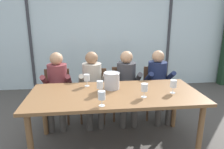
{
  "coord_description": "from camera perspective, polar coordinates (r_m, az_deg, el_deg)",
  "views": [
    {
      "loc": [
        -0.32,
        -2.49,
        1.73
      ],
      "look_at": [
        0.0,
        0.35,
        0.93
      ],
      "focal_mm": 32.82,
      "sensor_mm": 36.0,
      "label": 1
    }
  ],
  "objects": [
    {
      "name": "person_charcoal_jacket",
      "position": [
        3.48,
        4.11,
        -1.99
      ],
      "size": [
        0.48,
        0.62,
        1.19
      ],
      "rotation": [
        0.0,
        0.0,
        -0.05
      ],
      "color": "#38383D",
      "rests_on": "ground"
    },
    {
      "name": "chair_center",
      "position": [
        3.67,
        3.33,
        -3.83
      ],
      "size": [
        0.47,
        0.47,
        0.87
      ],
      "rotation": [
        0.0,
        0.0,
        -0.07
      ],
      "color": "brown",
      "rests_on": "ground"
    },
    {
      "name": "chair_left_of_center",
      "position": [
        3.59,
        -5.0,
        -4.32
      ],
      "size": [
        0.5,
        0.5,
        0.87
      ],
      "rotation": [
        0.0,
        0.0,
        -0.14
      ],
      "color": "brown",
      "rests_on": "ground"
    },
    {
      "name": "person_navy_polo",
      "position": [
        3.62,
        12.76,
        -1.65
      ],
      "size": [
        0.47,
        0.61,
        1.19
      ],
      "rotation": [
        0.0,
        0.0,
        0.02
      ],
      "color": "#192347",
      "rests_on": "ground"
    },
    {
      "name": "person_beige_jumper",
      "position": [
        3.42,
        -5.41,
        -2.32
      ],
      "size": [
        0.48,
        0.63,
        1.19
      ],
      "rotation": [
        0.0,
        0.0,
        0.07
      ],
      "color": "#B7AD9E",
      "rests_on": "ground"
    },
    {
      "name": "window_mullion_right",
      "position": [
        5.39,
        15.51,
        10.61
      ],
      "size": [
        0.06,
        0.06,
        2.6
      ],
      "primitive_type": "cube",
      "color": "#38383D",
      "rests_on": "ground"
    },
    {
      "name": "wine_glass_spare_empty",
      "position": [
        2.26,
        -2.89,
        -5.87
      ],
      "size": [
        0.08,
        0.08,
        0.17
      ],
      "color": "silver",
      "rests_on": "dining_table"
    },
    {
      "name": "wine_glass_center_pour",
      "position": [
        2.76,
        16.72,
        -2.64
      ],
      "size": [
        0.08,
        0.08,
        0.17
      ],
      "color": "silver",
      "rests_on": "dining_table"
    },
    {
      "name": "wine_glass_by_left_taster",
      "position": [
        2.61,
        -3.38,
        -3.0
      ],
      "size": [
        0.08,
        0.08,
        0.17
      ],
      "color": "silver",
      "rests_on": "dining_table"
    },
    {
      "name": "dining_table",
      "position": [
        2.71,
        0.84,
        -6.58
      ],
      "size": [
        2.23,
        0.98,
        0.78
      ],
      "color": "brown",
      "rests_on": "ground"
    },
    {
      "name": "hillside_vineyard",
      "position": [
        8.35,
        -4.27,
        9.09
      ],
      "size": [
        13.43,
        2.4,
        1.54
      ],
      "primitive_type": "cube",
      "color": "#568942",
      "rests_on": "ground"
    },
    {
      "name": "chair_near_curtain",
      "position": [
        3.66,
        -15.02,
        -4.45
      ],
      "size": [
        0.45,
        0.45,
        0.87
      ],
      "rotation": [
        0.0,
        0.0,
        0.01
      ],
      "color": "brown",
      "rests_on": "ground"
    },
    {
      "name": "window_mullion_left",
      "position": [
        5.19,
        -21.85,
        9.88
      ],
      "size": [
        0.06,
        0.06,
        2.6
      ],
      "primitive_type": "cube",
      "color": "#38383D",
      "rests_on": "ground"
    },
    {
      "name": "chair_right_of_center",
      "position": [
        3.78,
        12.07,
        -3.6
      ],
      "size": [
        0.48,
        0.48,
        0.87
      ],
      "rotation": [
        0.0,
        0.0,
        -0.09
      ],
      "color": "brown",
      "rests_on": "ground"
    },
    {
      "name": "ice_bucket_primary",
      "position": [
        2.8,
        -0.1,
        -1.65
      ],
      "size": [
        0.22,
        0.22,
        0.23
      ],
      "color": "#B7B7BC",
      "rests_on": "dining_table"
    },
    {
      "name": "person_maroon_top",
      "position": [
        3.46,
        -14.96,
        -2.59
      ],
      "size": [
        0.46,
        0.61,
        1.19
      ],
      "rotation": [
        0.0,
        0.0,
        0.01
      ],
      "color": "brown",
      "rests_on": "ground"
    },
    {
      "name": "wine_glass_near_bucket",
      "position": [
        2.54,
        9.01,
        -3.65
      ],
      "size": [
        0.08,
        0.08,
        0.17
      ],
      "color": "silver",
      "rests_on": "dining_table"
    },
    {
      "name": "ground",
      "position": [
        3.91,
        -1.09,
        -10.55
      ],
      "size": [
        14.0,
        14.0,
        0.0
      ],
      "primitive_type": "plane",
      "color": "#4C4742"
    },
    {
      "name": "window_glass_panel",
      "position": [
        5.04,
        -2.83,
        10.83
      ],
      "size": [
        7.43,
        0.03,
        2.6
      ],
      "primitive_type": "cube",
      "color": "silver",
      "rests_on": "ground"
    },
    {
      "name": "wine_glass_by_right_taster",
      "position": [
        2.93,
        -7.05,
        -1.02
      ],
      "size": [
        0.08,
        0.08,
        0.17
      ],
      "color": "silver",
      "rests_on": "dining_table"
    }
  ]
}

